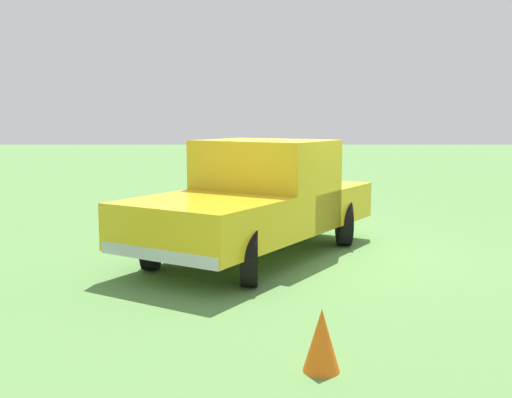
% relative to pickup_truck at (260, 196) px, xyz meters
% --- Properties ---
extents(ground_plane, '(80.00, 80.00, 0.00)m').
position_rel_pickup_truck_xyz_m(ground_plane, '(0.15, -0.76, -0.93)').
color(ground_plane, '#5B8C47').
extents(pickup_truck, '(5.02, 4.12, 1.80)m').
position_rel_pickup_truck_xyz_m(pickup_truck, '(0.00, 0.00, 0.00)').
color(pickup_truck, black).
rests_on(pickup_truck, ground_plane).
extents(traffic_cone, '(0.32, 0.32, 0.55)m').
position_rel_pickup_truck_xyz_m(traffic_cone, '(-4.49, -0.51, -0.65)').
color(traffic_cone, orange).
rests_on(traffic_cone, ground_plane).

